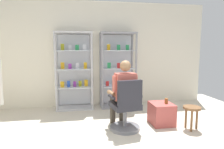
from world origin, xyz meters
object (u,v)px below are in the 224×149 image
display_cabinet_left (74,70)px  storage_crate (161,114)px  display_cabinet_right (117,70)px  wooden_stool (192,111)px  tea_glass (166,101)px  seated_shopkeeper (123,91)px  office_chair (126,110)px

display_cabinet_left → storage_crate: size_ratio=4.02×
display_cabinet_left → display_cabinet_right: size_ratio=1.00×
wooden_stool → storage_crate: bearing=140.6°
display_cabinet_right → tea_glass: bearing=-64.3°
seated_shopkeeper → storage_crate: seated_shopkeeper is taller
display_cabinet_left → office_chair: bearing=-59.7°
display_cabinet_left → wooden_stool: size_ratio=4.36×
tea_glass → wooden_stool: bearing=-42.5°
display_cabinet_right → wooden_stool: bearing=-59.3°
storage_crate → tea_glass: tea_glass is taller
storage_crate → wooden_stool: wooden_stool is taller
display_cabinet_right → seated_shopkeeper: bearing=-97.4°
tea_glass → display_cabinet_right: bearing=115.7°
display_cabinet_right → office_chair: size_ratio=1.98×
seated_shopkeeper → storage_crate: bearing=2.5°
display_cabinet_left → display_cabinet_right: bearing=0.0°
storage_crate → office_chair: bearing=-165.8°
display_cabinet_left → office_chair: display_cabinet_left is taller
wooden_stool → seated_shopkeeper: bearing=165.4°
storage_crate → display_cabinet_left: bearing=140.6°
office_chair → seated_shopkeeper: seated_shopkeeper is taller
storage_crate → tea_glass: 0.28m
tea_glass → office_chair: bearing=-169.1°
office_chair → wooden_stool: size_ratio=2.20×
storage_crate → wooden_stool: (0.44, -0.36, 0.14)m
seated_shopkeeper → wooden_stool: seated_shopkeeper is taller
display_cabinet_right → wooden_stool: size_ratio=4.36×
storage_crate → tea_glass: bearing=-21.4°
office_chair → seated_shopkeeper: (-0.03, 0.16, 0.32)m
display_cabinet_left → storage_crate: display_cabinet_left is taller
display_cabinet_left → office_chair: size_ratio=1.98×
display_cabinet_left → tea_glass: bearing=-38.8°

